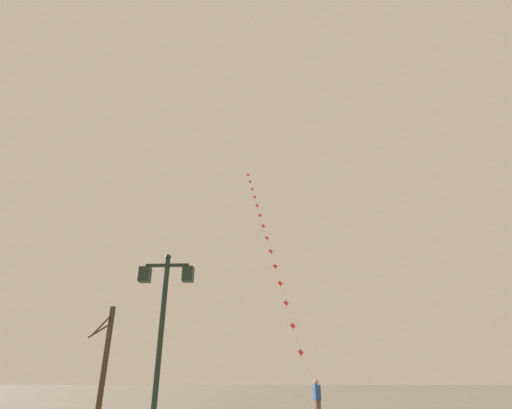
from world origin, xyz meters
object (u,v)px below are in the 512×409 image
(twin_lantern_lamp_post, at_px, (163,310))
(kite_flyer, at_px, (317,399))
(kite_train, at_px, (267,240))
(bare_tree, at_px, (105,359))

(twin_lantern_lamp_post, distance_m, kite_flyer, 10.07)
(kite_train, height_order, bare_tree, kite_train)
(twin_lantern_lamp_post, height_order, kite_train, kite_train)
(twin_lantern_lamp_post, relative_size, kite_flyer, 2.85)
(twin_lantern_lamp_post, relative_size, kite_train, 0.22)
(kite_flyer, bearing_deg, twin_lantern_lamp_post, 139.47)
(twin_lantern_lamp_post, relative_size, bare_tree, 0.99)
(kite_flyer, height_order, bare_tree, bare_tree)
(kite_flyer, bearing_deg, kite_train, -0.23)
(twin_lantern_lamp_post, bearing_deg, kite_train, 82.50)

